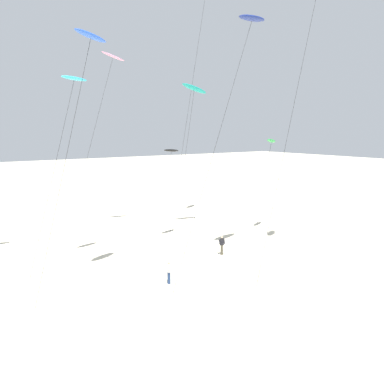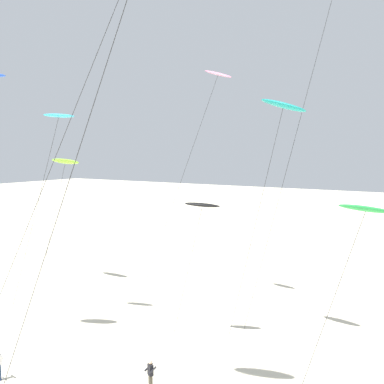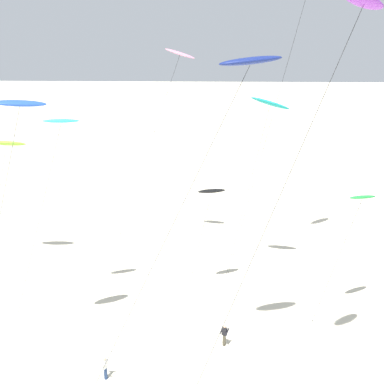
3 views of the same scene
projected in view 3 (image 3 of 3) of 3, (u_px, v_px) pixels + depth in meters
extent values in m
ellipsoid|color=teal|center=(270.00, 103.00, 37.13)|extent=(3.07, 0.99, 1.36)
cylinder|color=#262626|center=(246.00, 199.00, 39.51)|extent=(3.20, 0.95, 15.10)
ellipsoid|color=green|center=(363.00, 197.00, 33.86)|extent=(2.45, 1.76, 0.71)
cylinder|color=#262626|center=(336.00, 262.00, 35.29)|extent=(2.82, 0.84, 9.69)
ellipsoid|color=#8CD833|center=(6.00, 143.00, 40.65)|extent=(3.39, 1.10, 0.84)
cylinder|color=#262626|center=(269.00, 128.00, 39.35)|extent=(5.99, 1.77, 25.82)
ellipsoid|color=purple|center=(364.00, 1.00, 21.15)|extent=(2.69, 2.40, 1.19)
cylinder|color=#262626|center=(258.00, 245.00, 24.19)|extent=(8.32, 2.45, 22.29)
ellipsoid|color=pink|center=(180.00, 54.00, 40.40)|extent=(2.57, 0.84, 1.00)
cylinder|color=#262626|center=(144.00, 163.00, 42.94)|extent=(6.46, 1.91, 18.37)
ellipsoid|color=navy|center=(251.00, 61.00, 24.74)|extent=(3.52, 1.75, 0.72)
cylinder|color=#262626|center=(163.00, 246.00, 27.17)|extent=(9.20, 2.70, 19.47)
ellipsoid|color=black|center=(212.00, 191.00, 37.27)|extent=(2.33, 1.40, 0.39)
cylinder|color=#262626|center=(199.00, 245.00, 38.66)|extent=(1.92, 0.58, 8.86)
ellipsoid|color=blue|center=(20.00, 103.00, 27.42)|extent=(3.03, 2.08, 0.74)
ellipsoid|color=#33BFE0|center=(61.00, 121.00, 33.09)|extent=(2.49, 1.34, 0.45)
cylinder|color=#262626|center=(38.00, 225.00, 35.24)|extent=(4.48, 1.33, 14.79)
cylinder|color=navy|center=(106.00, 373.00, 30.94)|extent=(0.22, 0.22, 0.88)
cube|color=white|center=(105.00, 364.00, 30.68)|extent=(0.32, 0.39, 0.58)
sphere|color=beige|center=(104.00, 359.00, 30.53)|extent=(0.20, 0.20, 0.20)
cylinder|color=white|center=(103.00, 365.00, 30.47)|extent=(0.50, 0.28, 0.39)
cylinder|color=white|center=(107.00, 361.00, 30.85)|extent=(0.50, 0.28, 0.39)
cylinder|color=#4C4738|center=(224.00, 340.00, 33.98)|extent=(0.22, 0.22, 0.88)
cube|color=black|center=(224.00, 331.00, 33.72)|extent=(0.39, 0.33, 0.58)
sphere|color=beige|center=(225.00, 327.00, 33.57)|extent=(0.20, 0.20, 0.20)
cylinder|color=black|center=(227.00, 332.00, 33.60)|extent=(0.31, 0.49, 0.39)
cylinder|color=black|center=(222.00, 330.00, 33.80)|extent=(0.31, 0.49, 0.39)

